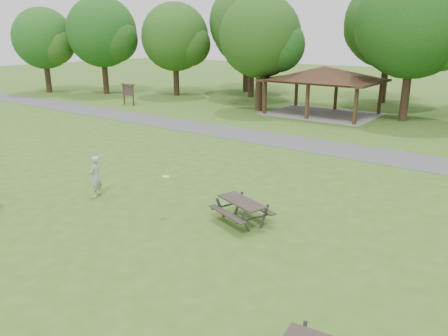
% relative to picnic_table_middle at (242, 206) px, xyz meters
% --- Properties ---
extents(ground, '(160.00, 160.00, 0.00)m').
position_rel_picnic_table_middle_xyz_m(ground, '(-2.71, -2.70, -0.59)').
color(ground, '#395F1B').
rests_on(ground, ground).
extents(asphalt_path, '(120.00, 3.20, 0.02)m').
position_rel_picnic_table_middle_xyz_m(asphalt_path, '(-2.71, 11.30, -0.58)').
color(asphalt_path, '#4A4A4D').
rests_on(asphalt_path, ground).
extents(pavilion, '(8.60, 7.01, 3.76)m').
position_rel_picnic_table_middle_xyz_m(pavilion, '(-6.71, 21.30, 2.47)').
color(pavilion, '#351C13').
rests_on(pavilion, ground).
extents(notice_board, '(1.60, 0.30, 1.88)m').
position_rel_picnic_table_middle_xyz_m(notice_board, '(-22.71, 15.30, 0.72)').
color(notice_board, '#3B1F15').
rests_on(notice_board, ground).
extents(tree_row_a, '(7.56, 7.20, 9.97)m').
position_rel_picnic_table_middle_xyz_m(tree_row_a, '(-30.62, 19.33, 5.56)').
color(tree_row_a, black).
rests_on(tree_row_a, ground).
extents(tree_row_b, '(7.14, 6.80, 9.28)m').
position_rel_picnic_table_middle_xyz_m(tree_row_b, '(-23.62, 22.83, 5.07)').
color(tree_row_b, black).
rests_on(tree_row_b, ground).
extents(tree_row_c, '(8.19, 7.80, 10.67)m').
position_rel_picnic_table_middle_xyz_m(tree_row_c, '(-16.61, 26.33, 5.94)').
color(tree_row_c, black).
rests_on(tree_row_c, ground).
extents(tree_row_d, '(6.93, 6.60, 9.27)m').
position_rel_picnic_table_middle_xyz_m(tree_row_d, '(-11.62, 19.83, 5.18)').
color(tree_row_d, '#312215').
rests_on(tree_row_d, ground).
extents(tree_row_e, '(8.40, 8.00, 11.02)m').
position_rel_picnic_table_middle_xyz_m(tree_row_e, '(-0.61, 22.33, 6.19)').
color(tree_row_e, '#322116').
rests_on(tree_row_e, ground).
extents(tree_deep_a, '(8.40, 8.00, 11.38)m').
position_rel_picnic_table_middle_xyz_m(tree_deep_a, '(-19.61, 29.83, 6.54)').
color(tree_deep_a, black).
rests_on(tree_deep_a, ground).
extents(tree_deep_b, '(8.40, 8.00, 11.13)m').
position_rel_picnic_table_middle_xyz_m(tree_deep_b, '(-4.61, 30.33, 6.29)').
color(tree_deep_b, black).
rests_on(tree_deep_b, ground).
extents(tree_flank_left, '(6.72, 6.40, 8.93)m').
position_rel_picnic_table_middle_xyz_m(tree_flank_left, '(-36.63, 16.33, 4.93)').
color(tree_flank_left, black).
rests_on(tree_flank_left, ground).
extents(picnic_table_middle, '(2.25, 2.02, 0.81)m').
position_rel_picnic_table_middle_xyz_m(picnic_table_middle, '(0.00, 0.00, 0.00)').
color(picnic_table_middle, '#2C2520').
rests_on(picnic_table_middle, ground).
extents(frisbee_in_flight, '(0.32, 0.32, 0.02)m').
position_rel_picnic_table_middle_xyz_m(frisbee_in_flight, '(-2.47, -1.04, 0.84)').
color(frisbee_in_flight, yellow).
rests_on(frisbee_in_flight, ground).
extents(frisbee_thrower, '(0.58, 0.70, 1.63)m').
position_rel_picnic_table_middle_xyz_m(frisbee_thrower, '(-6.02, -1.30, 0.22)').
color(frisbee_thrower, '#A7A7A9').
rests_on(frisbee_thrower, ground).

